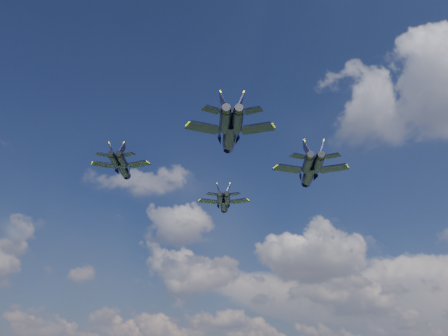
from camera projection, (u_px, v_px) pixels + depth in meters
jet_lead at (224, 204)px, 120.91m from camera, size 11.50×13.15×3.37m
jet_left at (123, 169)px, 103.99m from camera, size 11.23×13.00×3.32m
jet_right at (309, 174)px, 103.91m from camera, size 14.39×16.45×4.22m
jet_slot at (229, 135)px, 90.22m from camera, size 15.44×16.55×4.36m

